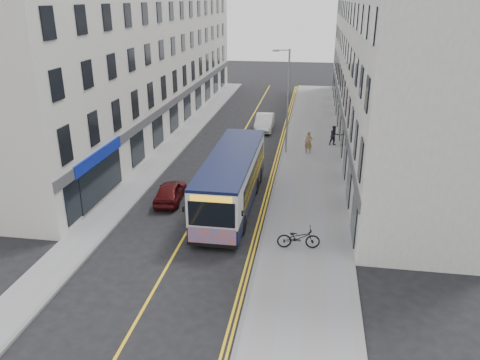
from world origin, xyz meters
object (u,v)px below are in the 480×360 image
(pedestrian_near, at_px, (309,142))
(car_white, at_px, (264,122))
(streetlamp, at_px, (287,98))
(pedestrian_far, at_px, (334,136))
(city_bus, at_px, (232,178))
(car_maroon, at_px, (170,192))
(bicycle, at_px, (299,238))

(pedestrian_near, relative_size, car_white, 0.39)
(streetlamp, xyz_separation_m, pedestrian_far, (3.83, 2.46, -3.44))
(car_white, bearing_deg, city_bus, -91.07)
(city_bus, distance_m, pedestrian_far, 14.32)
(streetlamp, xyz_separation_m, car_maroon, (-6.17, -10.30, -3.76))
(city_bus, bearing_deg, pedestrian_near, 68.26)
(pedestrian_far, bearing_deg, car_white, 122.60)
(streetlamp, distance_m, car_maroon, 12.58)
(bicycle, xyz_separation_m, car_maroon, (-7.85, 4.66, -0.04))
(streetlamp, bearing_deg, car_white, 109.34)
(pedestrian_near, bearing_deg, streetlamp, -163.83)
(city_bus, distance_m, bicycle, 6.20)
(city_bus, relative_size, car_maroon, 3.01)
(bicycle, xyz_separation_m, pedestrian_near, (0.12, 15.07, 0.31))
(car_maroon, bearing_deg, bicycle, 145.42)
(bicycle, relative_size, pedestrian_far, 1.27)
(streetlamp, relative_size, car_maroon, 2.19)
(bicycle, bearing_deg, streetlamp, -0.37)
(pedestrian_far, bearing_deg, city_bus, -138.51)
(pedestrian_near, xyz_separation_m, car_white, (-4.18, 6.64, -0.24))
(pedestrian_far, relative_size, car_maroon, 0.45)
(pedestrian_far, distance_m, car_white, 7.54)
(streetlamp, relative_size, pedestrian_near, 4.70)
(pedestrian_near, bearing_deg, pedestrian_far, 62.16)
(streetlamp, distance_m, car_white, 8.03)
(bicycle, xyz_separation_m, car_white, (-4.05, 21.71, 0.06))
(pedestrian_near, distance_m, car_white, 7.85)
(pedestrian_far, bearing_deg, streetlamp, -170.00)
(pedestrian_far, relative_size, car_white, 0.37)
(city_bus, bearing_deg, pedestrian_far, 64.22)
(city_bus, relative_size, bicycle, 5.30)
(car_white, bearing_deg, pedestrian_far, -35.69)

